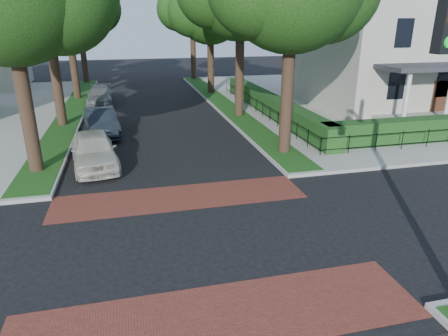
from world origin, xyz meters
The scene contains 16 objects.
ground centered at (0.00, 0.00, 0.00)m, with size 120.00×120.00×0.00m, color black.
sidewalk_ne centered at (19.50, 19.00, 0.07)m, with size 30.00×30.00×0.15m, color gray.
crosswalk_far centered at (0.00, 3.20, 0.01)m, with size 9.00×2.20×0.01m, color maroon.
crosswalk_near centered at (0.00, -3.20, 0.01)m, with size 9.00×2.20×0.01m, color maroon.
grass_strip_ne centered at (5.40, 19.10, 0.16)m, with size 1.60×29.80×0.02m, color #144313.
grass_strip_nw centered at (-5.40, 19.10, 0.16)m, with size 1.60×29.80×0.02m, color #144313.
tree_right_far centered at (5.60, 24.22, 6.91)m, with size 7.25×6.23×9.74m.
tree_right_back centered at (5.60, 33.23, 7.27)m, with size 7.50×6.45×10.20m.
tree_left_far centered at (-5.40, 24.22, 7.12)m, with size 7.00×6.02×9.86m.
tree_left_back centered at (-5.40, 33.24, 7.41)m, with size 7.75×6.66×10.44m.
hedge_main_road centered at (7.70, 15.00, 0.75)m, with size 1.00×18.00×1.20m, color #183C14.
fence_main_road centered at (6.90, 15.00, 0.60)m, with size 0.06×18.00×0.90m, color black, non-canonical shape.
house_victorian centered at (17.51, 15.92, 6.02)m, with size 13.00×13.05×12.48m.
parked_car_front centered at (-3.18, 7.31, 0.77)m, with size 1.82×4.54×1.55m, color beige.
parked_car_middle centered at (-3.10, 12.52, 0.73)m, with size 1.55×4.44×1.46m, color black.
parked_car_rear centered at (-3.60, 21.63, 0.66)m, with size 1.85×4.56×1.32m, color gray.
Camera 1 is at (-1.56, -10.00, 6.04)m, focal length 32.00 mm.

